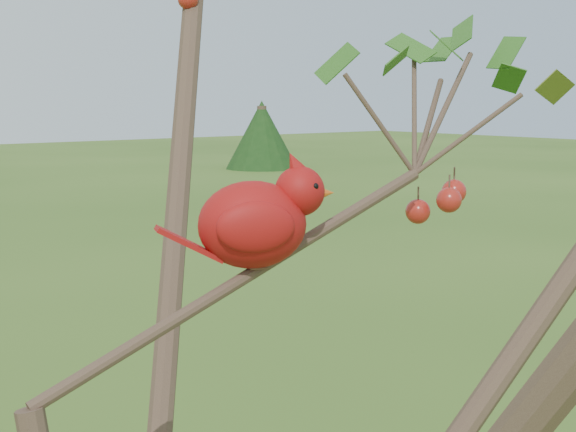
% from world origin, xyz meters
% --- Properties ---
extents(crabapple_tree, '(2.35, 2.05, 2.95)m').
position_xyz_m(crabapple_tree, '(0.03, -0.02, 2.12)').
color(crabapple_tree, '#3C2B20').
rests_on(crabapple_tree, ground).
extents(cardinal, '(0.24, 0.16, 0.17)m').
position_xyz_m(cardinal, '(0.27, 0.07, 2.15)').
color(cardinal, '#A9150E').
rests_on(cardinal, ground).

